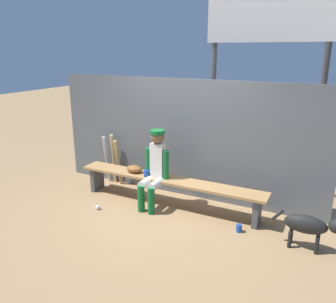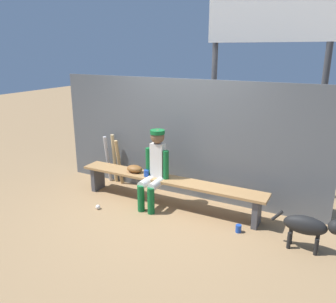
# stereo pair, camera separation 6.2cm
# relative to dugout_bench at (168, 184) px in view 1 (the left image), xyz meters

# --- Properties ---
(ground_plane) EXTENTS (30.00, 30.00, 0.00)m
(ground_plane) POSITION_rel_dugout_bench_xyz_m (0.00, 0.00, -0.38)
(ground_plane) COLOR #9E7A51
(chainlink_fence) EXTENTS (4.78, 0.03, 2.00)m
(chainlink_fence) POSITION_rel_dugout_bench_xyz_m (0.00, 0.52, 0.62)
(chainlink_fence) COLOR #595E63
(chainlink_fence) RESTS_ON ground_plane
(dugout_bench) EXTENTS (3.17, 0.36, 0.46)m
(dugout_bench) POSITION_rel_dugout_bench_xyz_m (0.00, 0.00, 0.00)
(dugout_bench) COLOR #AD7F4C
(dugout_bench) RESTS_ON ground_plane
(player_seated) EXTENTS (0.41, 0.55, 1.24)m
(player_seated) POSITION_rel_dugout_bench_xyz_m (-0.19, -0.11, 0.30)
(player_seated) COLOR silver
(player_seated) RESTS_ON ground_plane
(baseball_glove) EXTENTS (0.28, 0.20, 0.12)m
(baseball_glove) POSITION_rel_dugout_bench_xyz_m (-0.63, 0.00, 0.15)
(baseball_glove) COLOR brown
(baseball_glove) RESTS_ON dugout_bench
(bat_wood_tan) EXTENTS (0.08, 0.20, 0.87)m
(bat_wood_tan) POSITION_rel_dugout_bench_xyz_m (-1.22, 0.37, 0.06)
(bat_wood_tan) COLOR tan
(bat_wood_tan) RESTS_ON ground_plane
(bat_wood_natural) EXTENTS (0.08, 0.15, 0.94)m
(bat_wood_natural) POSITION_rel_dugout_bench_xyz_m (-1.37, 0.43, 0.10)
(bat_wood_natural) COLOR tan
(bat_wood_natural) RESTS_ON ground_plane
(bat_aluminum_silver) EXTENTS (0.07, 0.18, 0.90)m
(bat_aluminum_silver) POSITION_rel_dugout_bench_xyz_m (-1.50, 0.40, 0.08)
(bat_aluminum_silver) COLOR #B7B7BC
(bat_aluminum_silver) RESTS_ON ground_plane
(baseball) EXTENTS (0.07, 0.07, 0.07)m
(baseball) POSITION_rel_dugout_bench_xyz_m (-0.92, -0.65, -0.34)
(baseball) COLOR white
(baseball) RESTS_ON ground_plane
(cup_on_ground) EXTENTS (0.08, 0.08, 0.11)m
(cup_on_ground) POSITION_rel_dugout_bench_xyz_m (1.27, -0.30, -0.32)
(cup_on_ground) COLOR #1E47AD
(cup_on_ground) RESTS_ON ground_plane
(cup_on_bench) EXTENTS (0.08, 0.08, 0.11)m
(cup_on_bench) POSITION_rel_dugout_bench_xyz_m (-0.35, -0.08, 0.14)
(cup_on_bench) COLOR #1E47AD
(cup_on_bench) RESTS_ON dugout_bench
(scoreboard) EXTENTS (2.33, 0.27, 3.54)m
(scoreboard) POSITION_rel_dugout_bench_xyz_m (1.17, 1.41, 2.12)
(scoreboard) COLOR #3F3F42
(scoreboard) RESTS_ON ground_plane
(dog) EXTENTS (0.84, 0.20, 0.49)m
(dog) POSITION_rel_dugout_bench_xyz_m (2.16, -0.33, -0.04)
(dog) COLOR black
(dog) RESTS_ON ground_plane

